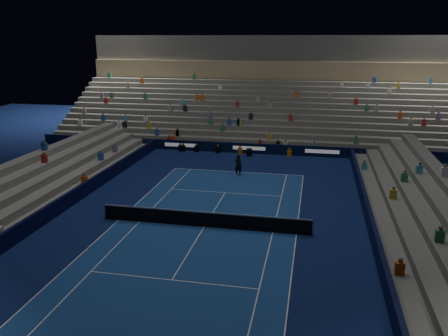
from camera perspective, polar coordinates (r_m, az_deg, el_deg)
ground at (r=27.76m, az=-2.47°, el=-7.33°), size 90.00×90.00×0.00m
court_surface at (r=27.76m, az=-2.47°, el=-7.32°), size 10.97×23.77×0.01m
sponsor_barrier_far at (r=44.92m, az=3.15°, el=2.47°), size 44.00×0.25×1.00m
sponsor_barrier_east at (r=27.09m, az=18.06°, el=-7.61°), size 0.25×37.00×1.00m
sponsor_barrier_west at (r=31.21m, az=-20.10°, el=-4.66°), size 0.25×37.00×1.00m
grandstand_main at (r=53.54m, az=4.67°, el=7.77°), size 44.00×15.20×11.20m
grandstand_east at (r=27.60m, az=25.34°, el=-7.03°), size 5.00×37.00×2.50m
grandstand_west at (r=32.98m, az=-25.34°, el=-3.38°), size 5.00×37.00×2.50m
tennis_net at (r=27.57m, az=-2.48°, el=-6.37°), size 12.90×0.10×1.10m
tennis_player at (r=37.51m, az=1.78°, el=0.37°), size 0.69×0.50×1.78m
broadcast_camera at (r=44.02m, az=3.14°, el=1.97°), size 0.60×1.01×0.67m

